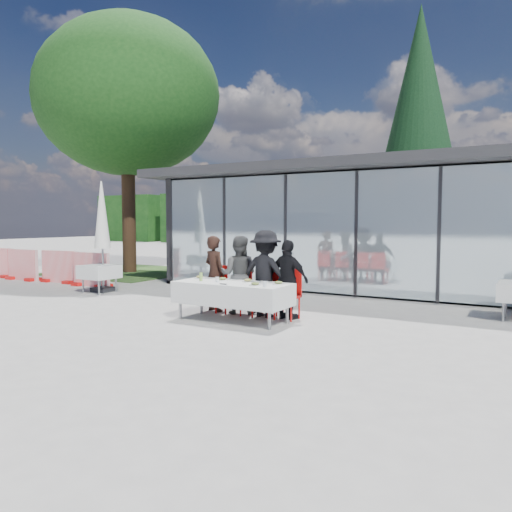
{
  "coord_description": "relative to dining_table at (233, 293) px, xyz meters",
  "views": [
    {
      "loc": [
        5.05,
        -7.81,
        1.92
      ],
      "look_at": [
        -0.19,
        1.2,
        1.19
      ],
      "focal_mm": 35.0,
      "sensor_mm": 36.0,
      "label": 1
    }
  ],
  "objects": [
    {
      "name": "ground",
      "position": [
        0.12,
        -0.18,
        -0.54
      ],
      "size": [
        90.0,
        90.0,
        0.0
      ],
      "primitive_type": "plane",
      "color": "#A29E99",
      "rests_on": "ground"
    },
    {
      "name": "pavilion",
      "position": [
        2.12,
        7.98,
        1.61
      ],
      "size": [
        14.8,
        8.8,
        3.44
      ],
      "color": "gray",
      "rests_on": "ground"
    },
    {
      "name": "treeline",
      "position": [
        -1.88,
        27.82,
        1.66
      ],
      "size": [
        62.5,
        2.0,
        4.4
      ],
      "color": "#113410",
      "rests_on": "ground"
    },
    {
      "name": "dining_table",
      "position": [
        0.0,
        0.0,
        0.0
      ],
      "size": [
        2.26,
        0.96,
        0.75
      ],
      "color": "silver",
      "rests_on": "ground"
    },
    {
      "name": "diner_a",
      "position": [
        -0.91,
        0.7,
        0.27
      ],
      "size": [
        0.74,
        0.74,
        1.62
      ],
      "primitive_type": "imported",
      "rotation": [
        0.0,
        0.0,
        2.83
      ],
      "color": "black",
      "rests_on": "ground"
    },
    {
      "name": "diner_chair_a",
      "position": [
        -0.91,
        0.75,
        -0.0
      ],
      "size": [
        0.44,
        0.44,
        0.97
      ],
      "color": "red",
      "rests_on": "ground"
    },
    {
      "name": "diner_b",
      "position": [
        -0.3,
        0.7,
        0.27
      ],
      "size": [
        0.99,
        0.99,
        1.62
      ],
      "primitive_type": "imported",
      "rotation": [
        0.0,
        0.0,
        3.44
      ],
      "color": "#4B4B4B",
      "rests_on": "ground"
    },
    {
      "name": "diner_chair_b",
      "position": [
        -0.3,
        0.75,
        -0.0
      ],
      "size": [
        0.44,
        0.44,
        0.97
      ],
      "color": "red",
      "rests_on": "ground"
    },
    {
      "name": "diner_c",
      "position": [
        0.34,
        0.7,
        0.33
      ],
      "size": [
        1.15,
        1.15,
        1.74
      ],
      "primitive_type": "imported",
      "rotation": [
        0.0,
        0.0,
        3.12
      ],
      "color": "black",
      "rests_on": "ground"
    },
    {
      "name": "diner_chair_c",
      "position": [
        0.34,
        0.75,
        -0.0
      ],
      "size": [
        0.44,
        0.44,
        0.97
      ],
      "color": "red",
      "rests_on": "ground"
    },
    {
      "name": "diner_d",
      "position": [
        0.84,
        0.7,
        0.24
      ],
      "size": [
        1.05,
        1.05,
        1.56
      ],
      "primitive_type": "imported",
      "rotation": [
        0.0,
        0.0,
        2.98
      ],
      "color": "black",
      "rests_on": "ground"
    },
    {
      "name": "diner_chair_d",
      "position": [
        0.84,
        0.75,
        -0.0
      ],
      "size": [
        0.44,
        0.44,
        0.97
      ],
      "color": "red",
      "rests_on": "ground"
    },
    {
      "name": "plate_a",
      "position": [
        -0.9,
        0.16,
        0.24
      ],
      "size": [
        0.23,
        0.23,
        0.07
      ],
      "color": "white",
      "rests_on": "dining_table"
    },
    {
      "name": "plate_b",
      "position": [
        -0.32,
        0.13,
        0.24
      ],
      "size": [
        0.23,
        0.23,
        0.07
      ],
      "color": "white",
      "rests_on": "dining_table"
    },
    {
      "name": "plate_c",
      "position": [
        0.24,
        0.17,
        0.24
      ],
      "size": [
        0.23,
        0.23,
        0.07
      ],
      "color": "white",
      "rests_on": "dining_table"
    },
    {
      "name": "plate_d",
      "position": [
        0.92,
        0.14,
        0.24
      ],
      "size": [
        0.23,
        0.23,
        0.07
      ],
      "color": "white",
      "rests_on": "dining_table"
    },
    {
      "name": "plate_extra",
      "position": [
        0.63,
        -0.22,
        0.24
      ],
      "size": [
        0.23,
        0.23,
        0.07
      ],
      "color": "white",
      "rests_on": "dining_table"
    },
    {
      "name": "juice_bottle",
      "position": [
        -0.66,
        -0.12,
        0.29
      ],
      "size": [
        0.06,
        0.06,
        0.17
      ],
      "primitive_type": "cylinder",
      "color": "#8DBC4E",
      "rests_on": "dining_table"
    },
    {
      "name": "drinking_glasses",
      "position": [
        0.29,
        -0.19,
        0.26
      ],
      "size": [
        1.19,
        0.2,
        0.1
      ],
      "color": "silver",
      "rests_on": "dining_table"
    },
    {
      "name": "folded_eyeglasses",
      "position": [
        0.02,
        -0.35,
        0.22
      ],
      "size": [
        0.14,
        0.03,
        0.01
      ],
      "primitive_type": "cube",
      "color": "black",
      "rests_on": "dining_table"
    },
    {
      "name": "spare_table_left",
      "position": [
        -5.21,
        1.45,
        0.02
      ],
      "size": [
        0.86,
        0.86,
        0.74
      ],
      "color": "silver",
      "rests_on": "ground"
    },
    {
      "name": "market_umbrella",
      "position": [
        -5.24,
        1.6,
        1.38
      ],
      "size": [
        0.5,
        0.5,
        3.0
      ],
      "color": "black",
      "rests_on": "ground"
    },
    {
      "name": "construction_barriers",
      "position": [
        -9.57,
        2.25,
        -0.1
      ],
      "size": [
        7.8,
        0.6,
        1.0
      ],
      "color": "red",
      "rests_on": "ground"
    },
    {
      "name": "deciduous_tree",
      "position": [
        -8.38,
        5.82,
        5.94
      ],
      "size": [
        7.04,
        6.4,
        9.38
      ],
      "color": "#382316",
      "rests_on": "ground"
    },
    {
      "name": "conifer_tree",
      "position": [
        0.62,
        12.82,
        5.45
      ],
      "size": [
        4.0,
        4.0,
        10.5
      ],
      "color": "#382316",
      "rests_on": "ground"
    },
    {
      "name": "grass_patch",
      "position": [
        -8.38,
        5.82,
        -0.53
      ],
      "size": [
        5.0,
        5.0,
        0.02
      ],
      "primitive_type": "cube",
      "color": "#385926",
      "rests_on": "ground"
    }
  ]
}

